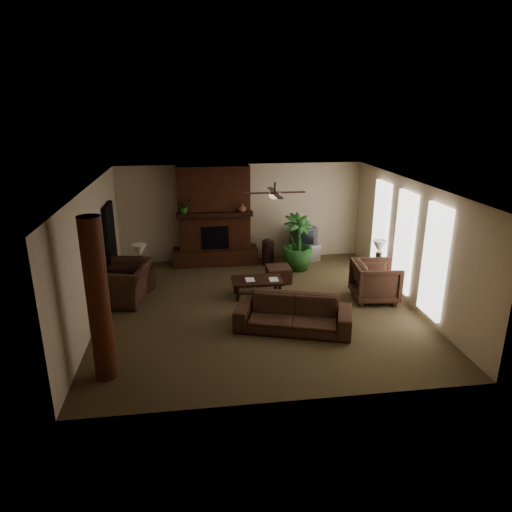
{
  "coord_description": "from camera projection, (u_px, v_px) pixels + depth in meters",
  "views": [
    {
      "loc": [
        -1.36,
        -9.45,
        4.43
      ],
      "look_at": [
        0.0,
        0.4,
        1.1
      ],
      "focal_mm": 32.2,
      "sensor_mm": 36.0,
      "label": 1
    }
  ],
  "objects": [
    {
      "name": "floor_vase",
      "position": [
        268.0,
        250.0,
        13.09
      ],
      "size": [
        0.34,
        0.34,
        0.77
      ],
      "color": "black",
      "rests_on": "ground"
    },
    {
      "name": "log_column",
      "position": [
        98.0,
        301.0,
        7.38
      ],
      "size": [
        0.36,
        0.36,
        2.8
      ],
      "primitive_type": "cylinder",
      "color": "#562615",
      "rests_on": "ground"
    },
    {
      "name": "sofa",
      "position": [
        293.0,
        308.0,
        9.32
      ],
      "size": [
        2.44,
        1.37,
        0.92
      ],
      "primitive_type": "imported",
      "rotation": [
        0.0,
        0.0,
        -0.31
      ],
      "color": "#41281B",
      "rests_on": "ground"
    },
    {
      "name": "tv_stand",
      "position": [
        304.0,
        253.0,
        13.45
      ],
      "size": [
        0.97,
        0.75,
        0.5
      ],
      "primitive_type": "cube",
      "rotation": [
        0.0,
        0.0,
        0.33
      ],
      "color": "silver",
      "rests_on": "ground"
    },
    {
      "name": "armchair_right",
      "position": [
        376.0,
        279.0,
        10.7
      ],
      "size": [
        1.03,
        1.08,
        1.02
      ],
      "primitive_type": "imported",
      "rotation": [
        0.0,
        0.0,
        1.47
      ],
      "color": "#41281B",
      "rests_on": "ground"
    },
    {
      "name": "fireplace",
      "position": [
        215.0,
        224.0,
        13.01
      ],
      "size": [
        2.4,
        0.7,
        2.8
      ],
      "color": "#522615",
      "rests_on": "ground"
    },
    {
      "name": "side_table_right",
      "position": [
        375.0,
        276.0,
        11.57
      ],
      "size": [
        0.51,
        0.51,
        0.55
      ],
      "primitive_type": "cube",
      "rotation": [
        0.0,
        0.0,
        -0.02
      ],
      "color": "black",
      "rests_on": "ground"
    },
    {
      "name": "book_a",
      "position": [
        245.0,
        275.0,
        10.79
      ],
      "size": [
        0.22,
        0.03,
        0.29
      ],
      "primitive_type": "imported",
      "rotation": [
        0.0,
        0.0,
        0.01
      ],
      "color": "#999999",
      "rests_on": "coffee_table"
    },
    {
      "name": "windows",
      "position": [
        404.0,
        242.0,
        10.66
      ],
      "size": [
        0.08,
        3.65,
        2.35
      ],
      "color": "white",
      "rests_on": "ground"
    },
    {
      "name": "lamp_right",
      "position": [
        379.0,
        248.0,
        11.36
      ],
      "size": [
        0.39,
        0.39,
        0.65
      ],
      "color": "#2F2015",
      "rests_on": "side_table_right"
    },
    {
      "name": "doorway",
      "position": [
        111.0,
        246.0,
        11.37
      ],
      "size": [
        0.1,
        1.0,
        2.1
      ],
      "primitive_type": "cube",
      "color": "black",
      "rests_on": "ground"
    },
    {
      "name": "tv",
      "position": [
        304.0,
        236.0,
        13.3
      ],
      "size": [
        0.76,
        0.67,
        0.52
      ],
      "color": "#39393C",
      "rests_on": "tv_stand"
    },
    {
      "name": "floor_plant",
      "position": [
        297.0,
        254.0,
        12.73
      ],
      "size": [
        1.44,
        1.78,
        0.87
      ],
      "primitive_type": "imported",
      "rotation": [
        0.0,
        0.0,
        0.43
      ],
      "color": "#265120",
      "rests_on": "ground"
    },
    {
      "name": "armchair_left",
      "position": [
        122.0,
        277.0,
        10.62
      ],
      "size": [
        1.09,
        1.49,
        1.19
      ],
      "primitive_type": "imported",
      "rotation": [
        0.0,
        0.0,
        -1.72
      ],
      "color": "#41281B",
      "rests_on": "ground"
    },
    {
      "name": "book_b",
      "position": [
        269.0,
        274.0,
        10.83
      ],
      "size": [
        0.21,
        0.03,
        0.29
      ],
      "primitive_type": "imported",
      "rotation": [
        0.0,
        0.0,
        -0.03
      ],
      "color": "#999999",
      "rests_on": "coffee_table"
    },
    {
      "name": "coffee_table",
      "position": [
        257.0,
        282.0,
        10.95
      ],
      "size": [
        1.2,
        0.7,
        0.43
      ],
      "color": "black",
      "rests_on": "ground"
    },
    {
      "name": "mantel_vase",
      "position": [
        242.0,
        208.0,
        12.66
      ],
      "size": [
        0.28,
        0.29,
        0.22
      ],
      "primitive_type": "imported",
      "rotation": [
        0.0,
        0.0,
        0.35
      ],
      "color": "brown",
      "rests_on": "fireplace"
    },
    {
      "name": "mantel_plant",
      "position": [
        184.0,
        207.0,
        12.49
      ],
      "size": [
        0.47,
        0.5,
        0.33
      ],
      "primitive_type": "imported",
      "rotation": [
        0.0,
        0.0,
        0.23
      ],
      "color": "#265120",
      "rests_on": "fireplace"
    },
    {
      "name": "ottoman",
      "position": [
        278.0,
        274.0,
        11.91
      ],
      "size": [
        0.61,
        0.61,
        0.4
      ],
      "primitive_type": "cube",
      "rotation": [
        0.0,
        0.0,
        0.02
      ],
      "color": "#41281B",
      "rests_on": "ground"
    },
    {
      "name": "lamp_left",
      "position": [
        140.0,
        252.0,
        11.06
      ],
      "size": [
        0.45,
        0.45,
        0.65
      ],
      "color": "#2F2015",
      "rests_on": "side_table_left"
    },
    {
      "name": "ceiling_fan",
      "position": [
        275.0,
        194.0,
        9.99
      ],
      "size": [
        1.35,
        1.35,
        0.37
      ],
      "color": "#2F2015",
      "rests_on": "ceiling"
    },
    {
      "name": "room_shell",
      "position": [
        258.0,
        249.0,
        10.01
      ],
      "size": [
        7.0,
        7.0,
        7.0
      ],
      "color": "brown",
      "rests_on": "ground"
    },
    {
      "name": "side_table_left",
      "position": [
        141.0,
        280.0,
        11.3
      ],
      "size": [
        0.66,
        0.66,
        0.55
      ],
      "primitive_type": "cube",
      "rotation": [
        0.0,
        0.0,
        -0.43
      ],
      "color": "black",
      "rests_on": "ground"
    }
  ]
}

